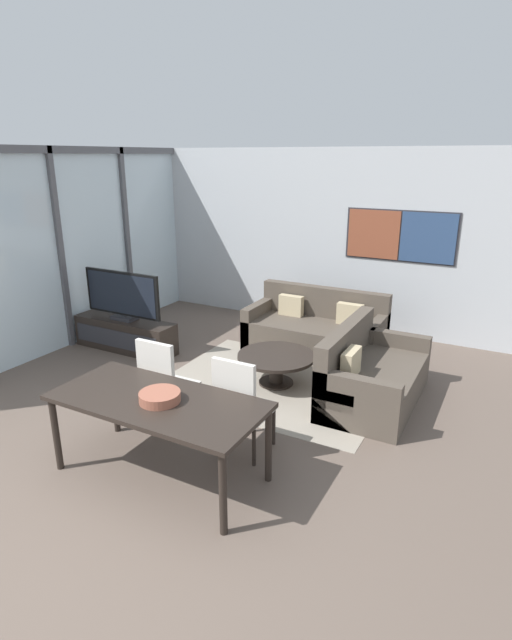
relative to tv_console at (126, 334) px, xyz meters
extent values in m
plane|color=brown|center=(2.11, -2.94, -0.23)|extent=(24.00, 24.00, 0.00)
cube|color=silver|center=(2.11, 2.46, 1.17)|extent=(6.98, 0.06, 2.80)
cube|color=#2D2D33|center=(3.24, 2.42, 1.32)|extent=(1.62, 0.01, 0.75)
cube|color=brown|center=(2.84, 2.41, 1.32)|extent=(0.77, 0.02, 0.71)
cube|color=navy|center=(3.64, 2.41, 1.32)|extent=(0.77, 0.02, 0.71)
cube|color=silver|center=(-0.88, -0.24, 1.17)|extent=(0.02, 5.40, 2.80)
cube|color=#515156|center=(-0.85, -0.24, 2.52)|extent=(0.07, 5.40, 0.10)
cube|color=#515156|center=(-0.85, -0.24, 1.17)|extent=(0.07, 0.08, 2.80)
cube|color=#515156|center=(-0.85, 1.11, 1.17)|extent=(0.07, 0.08, 2.80)
cube|color=gray|center=(2.41, -0.01, -0.22)|extent=(2.65, 2.06, 0.01)
cube|color=black|center=(0.00, 0.00, 0.00)|extent=(1.57, 0.41, 0.46)
cube|color=#2D2D33|center=(0.00, -0.21, 0.00)|extent=(1.45, 0.01, 0.25)
cube|color=#2D2D33|center=(0.00, 0.00, 0.25)|extent=(0.36, 0.20, 0.05)
cube|color=#2D2D33|center=(0.00, 0.00, 0.32)|extent=(0.06, 0.03, 0.08)
cube|color=black|center=(0.00, 0.00, 0.61)|extent=(1.28, 0.04, 0.63)
cube|color=black|center=(0.00, -0.02, 0.61)|extent=(1.19, 0.01, 0.56)
cube|color=#51473D|center=(2.41, 1.22, -0.02)|extent=(1.91, 0.89, 0.42)
cube|color=#51473D|center=(2.41, 1.59, 0.20)|extent=(1.91, 0.16, 0.86)
cube|color=#51473D|center=(1.53, 1.22, 0.07)|extent=(0.14, 0.89, 0.60)
cube|color=#51473D|center=(3.30, 1.22, 0.07)|extent=(0.14, 0.89, 0.60)
cube|color=#C6B289|center=(1.96, 1.41, 0.34)|extent=(0.36, 0.12, 0.30)
cube|color=#C6B289|center=(2.86, 1.41, 0.34)|extent=(0.36, 0.12, 0.30)
cube|color=#51473D|center=(3.60, 0.12, -0.02)|extent=(0.89, 1.64, 0.42)
cube|color=#51473D|center=(3.24, 0.12, 0.20)|extent=(0.16, 1.64, 0.86)
cube|color=#51473D|center=(3.60, -0.63, 0.07)|extent=(0.89, 0.14, 0.60)
cube|color=#51473D|center=(3.60, 0.86, 0.07)|extent=(0.89, 0.14, 0.60)
cube|color=#C6B289|center=(3.42, -0.26, 0.34)|extent=(0.12, 0.36, 0.30)
cylinder|color=black|center=(2.41, -0.01, -0.21)|extent=(0.43, 0.43, 0.03)
cylinder|color=black|center=(2.41, -0.01, -0.06)|extent=(0.17, 0.17, 0.34)
cylinder|color=black|center=(2.41, -0.01, 0.13)|extent=(0.95, 0.95, 0.04)
cube|color=black|center=(2.33, -2.13, 0.49)|extent=(1.84, 0.85, 0.04)
cylinder|color=black|center=(1.47, -2.50, 0.12)|extent=(0.06, 0.06, 0.70)
cylinder|color=black|center=(3.20, -2.50, 0.12)|extent=(0.06, 0.06, 0.70)
cylinder|color=black|center=(1.47, -1.77, 0.12)|extent=(0.06, 0.06, 0.70)
cylinder|color=black|center=(3.20, -1.77, 0.12)|extent=(0.06, 0.06, 0.70)
cube|color=beige|center=(1.88, -1.39, 0.19)|extent=(0.46, 0.46, 0.06)
cube|color=beige|center=(1.88, -1.60, 0.49)|extent=(0.42, 0.05, 0.54)
cylinder|color=black|center=(1.68, -1.59, -0.03)|extent=(0.04, 0.04, 0.39)
cylinder|color=black|center=(2.08, -1.59, -0.03)|extent=(0.04, 0.04, 0.39)
cylinder|color=black|center=(1.68, -1.19, -0.03)|extent=(0.04, 0.04, 0.39)
cylinder|color=black|center=(2.08, -1.19, -0.03)|extent=(0.04, 0.04, 0.39)
cube|color=beige|center=(2.79, -1.44, 0.19)|extent=(0.46, 0.46, 0.06)
cube|color=beige|center=(2.79, -1.64, 0.49)|extent=(0.42, 0.05, 0.54)
cylinder|color=black|center=(2.59, -1.64, -0.03)|extent=(0.04, 0.04, 0.39)
cylinder|color=black|center=(2.99, -1.64, -0.03)|extent=(0.04, 0.04, 0.39)
cylinder|color=black|center=(2.59, -1.24, -0.03)|extent=(0.04, 0.04, 0.39)
cylinder|color=black|center=(2.99, -1.24, -0.03)|extent=(0.04, 0.04, 0.39)
cylinder|color=#995642|center=(2.38, -2.15, 0.55)|extent=(0.34, 0.34, 0.08)
torus|color=#995642|center=(2.38, -2.15, 0.58)|extent=(0.34, 0.34, 0.02)
camera|label=1|loc=(4.84, -5.05, 2.45)|focal=28.00mm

